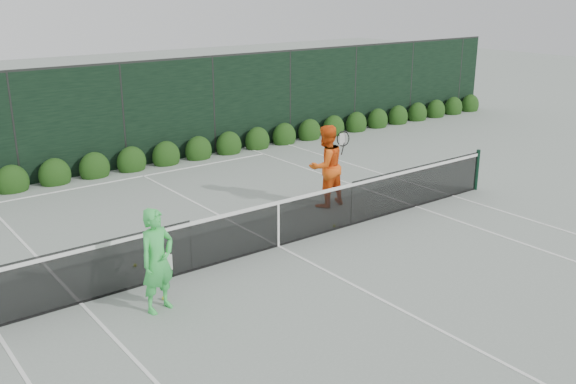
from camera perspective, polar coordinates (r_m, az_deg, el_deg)
ground at (r=13.16m, az=-0.86°, el=-4.85°), size 80.00×80.00×0.00m
tennis_net at (r=12.95m, az=-0.96°, el=-2.71°), size 12.90×0.10×1.07m
player_woman at (r=10.56m, az=-11.53°, el=-5.98°), size 0.72×0.57×1.75m
player_man at (r=15.30m, az=3.38°, el=2.31°), size 0.98×0.77×1.98m
court_lines at (r=13.16m, az=-0.86°, el=-4.83°), size 11.03×23.83×0.01m
windscreen_fence at (r=10.69m, az=7.73°, el=-1.78°), size 32.00×21.07×3.06m
hedge_row at (r=19.03m, az=-13.73°, el=2.58°), size 31.66×0.65×0.94m
tennis_balls at (r=12.52m, az=-6.13°, el=-6.01°), size 4.64×1.61×0.07m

